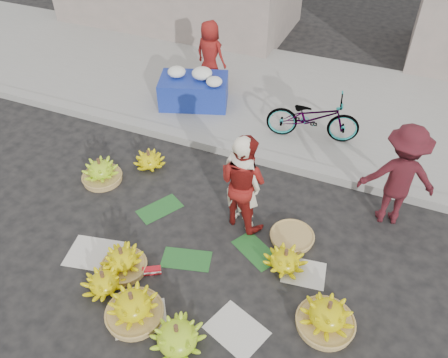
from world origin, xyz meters
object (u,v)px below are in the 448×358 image
at_px(bicycle, 313,117).
at_px(flower_table, 194,89).
at_px(banana_bunch_4, 327,316).
at_px(banana_bunch_0, 123,261).
at_px(vendor_cream, 242,183).

bearing_deg(bicycle, flower_table, 72.54).
bearing_deg(bicycle, banana_bunch_4, -174.23).
height_order(banana_bunch_4, flower_table, flower_table).
relative_size(flower_table, bicycle, 0.93).
relative_size(banana_bunch_0, bicycle, 0.39).
bearing_deg(banana_bunch_0, banana_bunch_4, 4.89).
xyz_separation_m(vendor_cream, flower_table, (-1.97, 2.55, -0.33)).
distance_m(banana_bunch_0, banana_bunch_4, 2.60).
distance_m(banana_bunch_0, vendor_cream, 1.86).
height_order(vendor_cream, bicycle, vendor_cream).
height_order(banana_bunch_4, bicycle, bicycle).
relative_size(banana_bunch_0, vendor_cream, 0.41).
bearing_deg(banana_bunch_0, bicycle, 67.75).
height_order(banana_bunch_0, banana_bunch_4, banana_bunch_4).
bearing_deg(banana_bunch_4, vendor_cream, 142.29).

